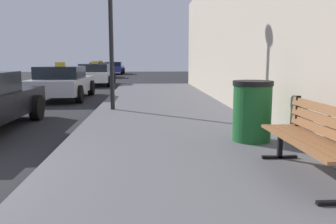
{
  "coord_description": "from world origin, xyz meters",
  "views": [
    {
      "loc": [
        3.43,
        -3.97,
        1.54
      ],
      "look_at": [
        3.75,
        1.24,
        0.74
      ],
      "focal_mm": 37.11,
      "sensor_mm": 36.0,
      "label": 1
    }
  ],
  "objects_px": {
    "bench": "(315,135)",
    "trash_bin": "(252,111)",
    "car_red": "(101,70)",
    "car_silver": "(62,82)",
    "car_blue": "(114,68)",
    "car_white": "(96,74)"
  },
  "relations": [
    {
      "from": "bench",
      "to": "car_red",
      "type": "xyz_separation_m",
      "value": [
        -5.82,
        26.17,
        -0.02
      ]
    },
    {
      "from": "car_silver",
      "to": "car_blue",
      "type": "xyz_separation_m",
      "value": [
        -0.09,
        23.02,
        0.0
      ]
    },
    {
      "from": "car_red",
      "to": "car_blue",
      "type": "bearing_deg",
      "value": 85.72
    },
    {
      "from": "car_silver",
      "to": "car_red",
      "type": "height_order",
      "value": "same"
    },
    {
      "from": "car_red",
      "to": "car_blue",
      "type": "relative_size",
      "value": 0.91
    },
    {
      "from": "trash_bin",
      "to": "car_white",
      "type": "relative_size",
      "value": 0.25
    },
    {
      "from": "trash_bin",
      "to": "car_red",
      "type": "xyz_separation_m",
      "value": [
        -5.65,
        24.28,
        -0.02
      ]
    },
    {
      "from": "trash_bin",
      "to": "car_silver",
      "type": "distance_m",
      "value": 9.41
    },
    {
      "from": "car_white",
      "to": "car_blue",
      "type": "xyz_separation_m",
      "value": [
        -0.35,
        15.84,
        0.0
      ]
    },
    {
      "from": "car_silver",
      "to": "car_red",
      "type": "distance_m",
      "value": 16.36
    },
    {
      "from": "bench",
      "to": "car_blue",
      "type": "relative_size",
      "value": 0.41
    },
    {
      "from": "car_red",
      "to": "car_blue",
      "type": "distance_m",
      "value": 6.69
    },
    {
      "from": "trash_bin",
      "to": "car_silver",
      "type": "height_order",
      "value": "car_silver"
    },
    {
      "from": "trash_bin",
      "to": "car_red",
      "type": "relative_size",
      "value": 0.25
    },
    {
      "from": "bench",
      "to": "car_blue",
      "type": "bearing_deg",
      "value": 99.15
    },
    {
      "from": "bench",
      "to": "car_blue",
      "type": "xyz_separation_m",
      "value": [
        -5.32,
        32.85,
        -0.02
      ]
    },
    {
      "from": "car_white",
      "to": "car_blue",
      "type": "relative_size",
      "value": 0.93
    },
    {
      "from": "bench",
      "to": "trash_bin",
      "type": "xyz_separation_m",
      "value": [
        -0.17,
        1.89,
        0.0
      ]
    },
    {
      "from": "car_red",
      "to": "car_blue",
      "type": "xyz_separation_m",
      "value": [
        0.5,
        6.68,
        0.0
      ]
    },
    {
      "from": "bench",
      "to": "car_silver",
      "type": "distance_m",
      "value": 11.13
    },
    {
      "from": "bench",
      "to": "car_red",
      "type": "height_order",
      "value": "car_red"
    },
    {
      "from": "bench",
      "to": "car_red",
      "type": "bearing_deg",
      "value": 102.48
    }
  ]
}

